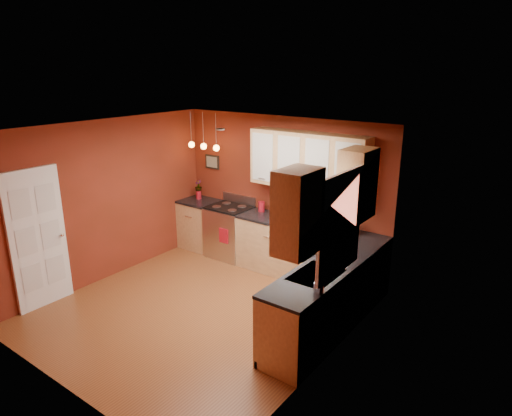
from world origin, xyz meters
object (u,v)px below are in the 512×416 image
Objects in this scene: soap_pump at (319,285)px; coffee_maker at (351,227)px; red_canister at (261,206)px; gas_range at (230,231)px; sink at (316,276)px.

coffee_maker is at bearing 104.98° from soap_pump.
soap_pump is at bearing -42.15° from red_canister.
gas_range is 6.24× the size of red_canister.
gas_range is 2.42m from coffee_maker.
soap_pump is (2.26, -2.05, 0.00)m from red_canister.
red_canister is 1.74m from coffee_maker.
red_canister is at bearing 137.85° from soap_pump.
red_canister is (0.61, 0.15, 0.55)m from gas_range.
gas_range is at bearing 162.36° from coffee_maker.
soap_pump is (2.87, -1.90, 0.55)m from gas_range.
coffee_maker is 1.26× the size of soap_pump.
gas_range is 3.49m from soap_pump.
coffee_maker is at bearing 100.02° from sink.
sink is 0.49m from soap_pump.
gas_range is at bearing 146.48° from soap_pump.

